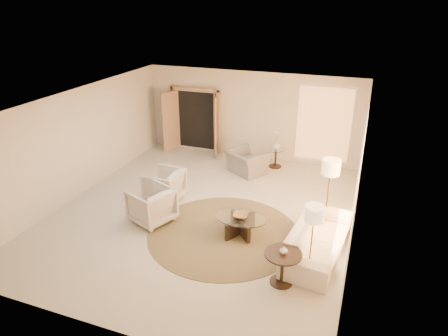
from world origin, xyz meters
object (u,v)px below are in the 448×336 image
(coffee_table, at_px, (240,223))
(floor_lamp_near, at_px, (331,170))
(armchair_right, at_px, (152,203))
(floor_lamp_far, at_px, (314,217))
(side_table, at_px, (276,156))
(side_vase, at_px, (276,146))
(bowl, at_px, (240,216))
(sofa, at_px, (319,239))
(accent_chair, at_px, (246,158))
(end_table, at_px, (283,263))
(end_vase, at_px, (283,250))
(armchair_left, at_px, (164,184))

(coffee_table, height_order, floor_lamp_near, floor_lamp_near)
(armchair_right, distance_m, floor_lamp_far, 3.95)
(armchair_right, bearing_deg, side_table, 176.81)
(floor_lamp_far, xyz_separation_m, side_vase, (-1.83, 4.83, -0.54))
(armchair_right, bearing_deg, side_vase, 176.81)
(side_table, distance_m, bowl, 4.01)
(sofa, relative_size, floor_lamp_far, 1.67)
(floor_lamp_near, xyz_separation_m, side_vase, (-1.90, 2.99, -0.72))
(armchair_right, height_order, floor_lamp_far, floor_lamp_far)
(side_vase, bearing_deg, armchair_right, -115.44)
(armchair_right, bearing_deg, accent_chair, -177.91)
(accent_chair, bearing_deg, bowl, 136.98)
(coffee_table, relative_size, side_table, 2.24)
(floor_lamp_near, height_order, side_vase, floor_lamp_near)
(end_table, xyz_separation_m, end_vase, (0.00, 0.00, 0.28))
(sofa, bearing_deg, armchair_right, 96.98)
(side_table, xyz_separation_m, end_vase, (1.40, -5.31, 0.37))
(sofa, height_order, end_table, sofa)
(floor_lamp_near, height_order, floor_lamp_far, floor_lamp_near)
(end_table, xyz_separation_m, bowl, (-1.24, 1.31, 0.02))
(armchair_left, height_order, end_vase, armchair_left)
(armchair_right, relative_size, coffee_table, 0.69)
(armchair_left, bearing_deg, armchair_right, 15.90)
(armchair_right, distance_m, floor_lamp_near, 4.17)
(floor_lamp_near, bearing_deg, side_vase, 122.42)
(sofa, relative_size, bowl, 7.43)
(sofa, height_order, bowl, sofa)
(accent_chair, height_order, floor_lamp_near, floor_lamp_near)
(armchair_right, xyz_separation_m, coffee_table, (2.14, 0.17, -0.19))
(floor_lamp_far, bearing_deg, side_vase, 110.73)
(sofa, distance_m, side_table, 4.56)
(floor_lamp_far, relative_size, end_vase, 9.60)
(bowl, bearing_deg, side_vase, 92.23)
(floor_lamp_far, bearing_deg, coffee_table, 153.60)
(sofa, bearing_deg, accent_chair, 44.13)
(accent_chair, distance_m, bowl, 3.38)
(floor_lamp_near, bearing_deg, coffee_table, -149.92)
(side_table, xyz_separation_m, side_vase, (0.00, 0.00, 0.34))
(sofa, xyz_separation_m, armchair_left, (-4.13, 1.05, 0.09))
(coffee_table, relative_size, floor_lamp_near, 0.80)
(side_vase, bearing_deg, end_vase, -75.24)
(sofa, bearing_deg, floor_lamp_far, -179.40)
(coffee_table, bearing_deg, sofa, -4.72)
(coffee_table, distance_m, bowl, 0.20)
(end_vase, height_order, side_vase, side_vase)
(coffee_table, bearing_deg, floor_lamp_near, 30.08)
(coffee_table, bearing_deg, side_vase, 92.23)
(armchair_right, bearing_deg, floor_lamp_far, 102.46)
(side_table, bearing_deg, accent_chair, -134.52)
(armchair_left, height_order, floor_lamp_near, floor_lamp_near)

